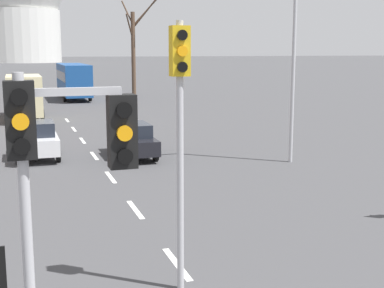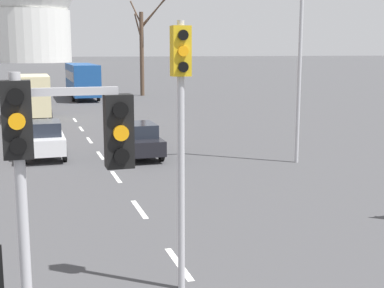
# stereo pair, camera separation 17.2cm
# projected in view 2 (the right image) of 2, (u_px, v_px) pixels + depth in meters

# --- Properties ---
(lane_stripe_1) EXTENTS (0.16, 2.00, 0.01)m
(lane_stripe_1) POSITION_uv_depth(u_px,v_px,m) (179.00, 264.00, 12.38)
(lane_stripe_1) COLOR silver
(lane_stripe_1) RESTS_ON ground_plane
(lane_stripe_2) EXTENTS (0.16, 2.00, 0.01)m
(lane_stripe_2) POSITION_uv_depth(u_px,v_px,m) (139.00, 209.00, 16.62)
(lane_stripe_2) COLOR silver
(lane_stripe_2) RESTS_ON ground_plane
(lane_stripe_3) EXTENTS (0.16, 2.00, 0.01)m
(lane_stripe_3) POSITION_uv_depth(u_px,v_px,m) (116.00, 177.00, 20.85)
(lane_stripe_3) COLOR silver
(lane_stripe_3) RESTS_ON ground_plane
(lane_stripe_4) EXTENTS (0.16, 2.00, 0.01)m
(lane_stripe_4) POSITION_uv_depth(u_px,v_px,m) (100.00, 155.00, 25.08)
(lane_stripe_4) COLOR silver
(lane_stripe_4) RESTS_ON ground_plane
(lane_stripe_5) EXTENTS (0.16, 2.00, 0.01)m
(lane_stripe_5) POSITION_uv_depth(u_px,v_px,m) (89.00, 140.00, 29.32)
(lane_stripe_5) COLOR silver
(lane_stripe_5) RESTS_ON ground_plane
(lane_stripe_6) EXTENTS (0.16, 2.00, 0.01)m
(lane_stripe_6) POSITION_uv_depth(u_px,v_px,m) (81.00, 129.00, 33.55)
(lane_stripe_6) COLOR silver
(lane_stripe_6) RESTS_ON ground_plane
(lane_stripe_7) EXTENTS (0.16, 2.00, 0.01)m
(lane_stripe_7) POSITION_uv_depth(u_px,v_px,m) (75.00, 120.00, 37.78)
(lane_stripe_7) COLOR silver
(lane_stripe_7) RESTS_ON ground_plane
(traffic_signal_near_left) EXTENTS (1.61, 0.34, 4.63)m
(traffic_signal_near_left) POSITION_uv_depth(u_px,v_px,m) (56.00, 162.00, 6.77)
(traffic_signal_near_left) COLOR #B2B2B7
(traffic_signal_near_left) RESTS_ON ground_plane
(traffic_signal_centre_tall) EXTENTS (0.36, 0.34, 5.45)m
(traffic_signal_centre_tall) POSITION_uv_depth(u_px,v_px,m) (181.00, 107.00, 10.44)
(traffic_signal_centre_tall) COLOR #B2B2B7
(traffic_signal_centre_tall) RESTS_ON ground_plane
(street_lamp_right) EXTENTS (2.32, 0.36, 9.42)m
(street_lamp_right) POSITION_uv_depth(u_px,v_px,m) (293.00, 30.00, 22.47)
(street_lamp_right) COLOR #B2B2B7
(street_lamp_right) RESTS_ON ground_plane
(sedan_near_left) EXTENTS (1.89, 3.97, 1.70)m
(sedan_near_left) POSITION_uv_depth(u_px,v_px,m) (43.00, 139.00, 24.46)
(sedan_near_left) COLOR silver
(sedan_near_left) RESTS_ON ground_plane
(sedan_near_right) EXTENTS (1.69, 4.23, 1.59)m
(sedan_near_right) POSITION_uv_depth(u_px,v_px,m) (139.00, 139.00, 24.69)
(sedan_near_right) COLOR black
(sedan_near_right) RESTS_ON ground_plane
(sedan_mid_centre) EXTENTS (1.74, 4.03, 1.54)m
(sedan_mid_centre) POSITION_uv_depth(u_px,v_px,m) (25.00, 80.00, 74.12)
(sedan_mid_centre) COLOR #2D4C33
(sedan_mid_centre) RESTS_ON ground_plane
(sedan_far_left) EXTENTS (1.89, 4.04, 1.60)m
(sedan_far_left) POSITION_uv_depth(u_px,v_px,m) (88.00, 82.00, 67.95)
(sedan_far_left) COLOR navy
(sedan_far_left) RESTS_ON ground_plane
(city_bus) EXTENTS (2.66, 10.80, 3.48)m
(city_bus) POSITION_uv_depth(u_px,v_px,m) (82.00, 78.00, 54.30)
(city_bus) COLOR #19478C
(city_bus) RESTS_ON ground_plane
(delivery_truck) EXTENTS (2.44, 7.20, 3.14)m
(delivery_truck) POSITION_uv_depth(u_px,v_px,m) (32.00, 95.00, 38.28)
(delivery_truck) COLOR #333842
(delivery_truck) RESTS_ON ground_plane
(bare_tree_right_near) EXTENTS (3.90, 3.25, 10.79)m
(bare_tree_right_near) POSITION_uv_depth(u_px,v_px,m) (143.00, 48.00, 57.18)
(bare_tree_right_near) COLOR brown
(bare_tree_right_near) RESTS_ON ground_plane
(capitol_dome) EXTENTS (33.94, 33.94, 47.94)m
(capitol_dome) POSITION_uv_depth(u_px,v_px,m) (30.00, 2.00, 210.01)
(capitol_dome) COLOR silver
(capitol_dome) RESTS_ON ground_plane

